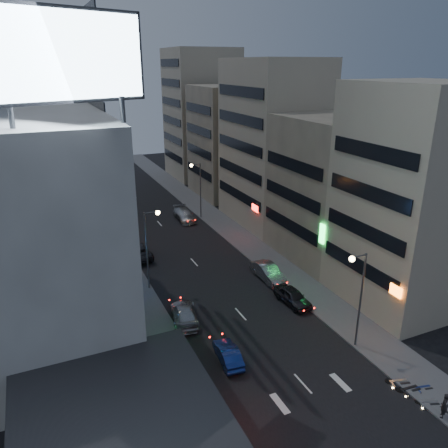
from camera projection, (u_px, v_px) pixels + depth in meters
ground at (339, 424)px, 27.47m from camera, size 180.00×180.00×0.00m
sidewalk_left at (117, 260)px, 50.06m from camera, size 4.00×120.00×0.12m
sidewalk_right at (242, 239)px, 56.20m from camera, size 4.00×120.00×0.12m
white_building at (19, 227)px, 34.95m from camera, size 14.00×24.00×18.00m
shophouse_near at (411, 199)px, 38.75m from camera, size 10.00×11.00×20.00m
shophouse_mid at (333, 188)px, 49.48m from camera, size 11.00×12.00×16.00m
shophouse_far at (272, 144)px, 59.38m from camera, size 10.00×14.00×22.00m
far_left_a at (29, 156)px, 56.58m from camera, size 11.00×10.00×20.00m
far_left_b at (26, 157)px, 68.39m from camera, size 12.00×10.00×15.00m
far_right_a at (230, 141)px, 73.11m from camera, size 11.00×12.00×18.00m
far_right_b at (202, 115)px, 84.24m from camera, size 12.00×12.00×24.00m
billboard at (63, 56)px, 23.52m from camera, size 9.52×3.75×6.20m
street_lamp_right_near at (358, 288)px, 33.02m from camera, size 1.60×0.44×8.02m
street_lamp_left at (150, 239)px, 42.18m from camera, size 1.60×0.44×8.02m
street_lamp_right_far at (198, 182)px, 62.12m from camera, size 1.60×0.44×8.02m
parked_car_right_near at (293, 297)px, 40.90m from camera, size 2.07×4.54×1.51m
parked_car_right_mid at (268, 272)px, 45.54m from camera, size 1.76×4.97×1.63m
parked_car_left at (137, 251)px, 50.70m from camera, size 2.87×5.69×1.54m
parked_car_right_far at (185, 215)px, 62.86m from camera, size 2.46×5.66×1.62m
road_car_blue at (228, 354)px, 33.00m from camera, size 1.85×4.13×1.32m
road_car_silver at (184, 314)px, 38.14m from camera, size 3.11×5.47×1.49m
person at (444, 406)px, 27.56m from camera, size 0.76×0.73×1.76m
scooter_silver_a at (437, 393)px, 29.08m from camera, size 1.17×1.88×1.09m
scooter_blue at (430, 379)px, 30.46m from camera, size 0.93×1.75×1.02m
scooter_black_b at (417, 378)px, 30.42m from camera, size 0.82×2.01×1.20m
scooter_silver_b at (408, 372)px, 30.99m from camera, size 1.18×2.06×1.20m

